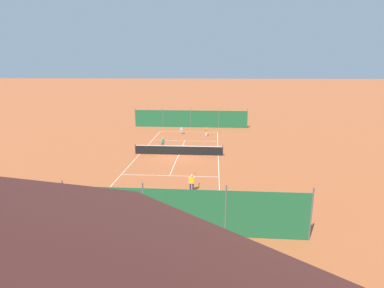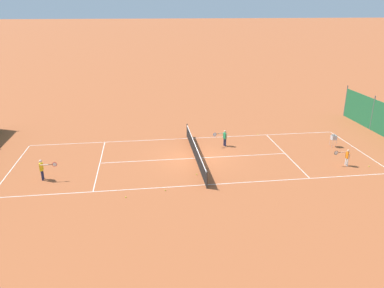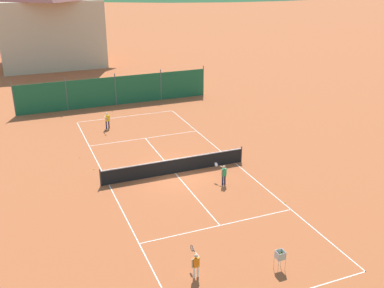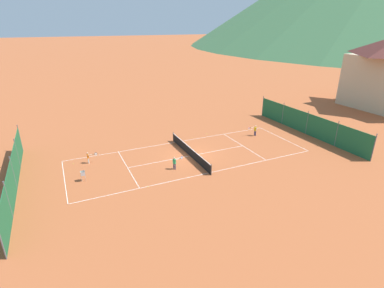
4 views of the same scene
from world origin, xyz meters
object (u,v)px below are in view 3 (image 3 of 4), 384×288
at_px(tennis_ball_by_net_left, 94,169).
at_px(player_near_baseline, 196,263).
at_px(ball_hopper, 280,256).
at_px(tennis_ball_mid_court, 131,178).
at_px(player_far_service, 223,173).
at_px(tennis_ball_alley_right, 80,157).
at_px(alpine_chalet, 49,18).
at_px(tennis_ball_far_corner, 285,202).
at_px(player_far_baseline, 107,119).
at_px(tennis_net, 175,166).

bearing_deg(tennis_ball_by_net_left, player_near_baseline, -80.78).
xyz_separation_m(tennis_ball_by_net_left, ball_hopper, (5.36, -12.77, 0.62)).
bearing_deg(tennis_ball_mid_court, player_far_service, -30.21).
distance_m(player_far_service, tennis_ball_alley_right, 10.02).
height_order(player_far_service, tennis_ball_alley_right, player_far_service).
distance_m(tennis_ball_by_net_left, ball_hopper, 13.87).
relative_size(tennis_ball_mid_court, alpine_chalet, 0.01).
bearing_deg(player_near_baseline, player_far_service, 56.52).
relative_size(player_far_service, tennis_ball_far_corner, 18.45).
bearing_deg(tennis_ball_far_corner, ball_hopper, -125.47).
distance_m(player_far_service, player_near_baseline, 8.45).
height_order(player_far_baseline, tennis_ball_alley_right, player_far_baseline).
xyz_separation_m(player_near_baseline, alpine_chalet, (-0.72, 45.11, 5.16)).
height_order(player_far_service, tennis_ball_far_corner, player_far_service).
height_order(player_far_service, player_near_baseline, player_far_service).
xyz_separation_m(player_far_baseline, player_near_baseline, (-0.49, -19.00, -0.09)).
distance_m(tennis_ball_alley_right, ball_hopper, 16.09).
height_order(tennis_net, player_near_baseline, player_near_baseline).
distance_m(player_far_service, tennis_ball_by_net_left, 8.20).
xyz_separation_m(tennis_ball_alley_right, tennis_ball_by_net_left, (0.53, -2.18, 0.00)).
height_order(tennis_ball_alley_right, tennis_ball_by_net_left, same).
bearing_deg(player_near_baseline, tennis_ball_mid_court, 90.57).
bearing_deg(tennis_ball_by_net_left, ball_hopper, -67.22).
relative_size(tennis_ball_far_corner, ball_hopper, 0.07).
height_order(tennis_ball_far_corner, tennis_ball_mid_court, same).
distance_m(player_far_service, tennis_ball_far_corner, 3.93).
relative_size(player_far_baseline, tennis_ball_far_corner, 19.50).
distance_m(player_near_baseline, tennis_ball_alley_right, 14.29).
bearing_deg(alpine_chalet, tennis_ball_by_net_left, -92.09).
bearing_deg(tennis_ball_by_net_left, tennis_ball_alley_right, 103.68).
distance_m(player_far_baseline, tennis_ball_by_net_left, 7.55).
bearing_deg(tennis_ball_far_corner, tennis_net, 126.36).
height_order(player_near_baseline, tennis_ball_by_net_left, player_near_baseline).
bearing_deg(player_near_baseline, tennis_net, 74.79).
relative_size(player_far_baseline, ball_hopper, 1.45).
bearing_deg(tennis_net, player_near_baseline, -105.21).
bearing_deg(alpine_chalet, ball_hopper, -84.84).
height_order(tennis_net, tennis_ball_by_net_left, tennis_net).
bearing_deg(alpine_chalet, player_near_baseline, -89.09).
xyz_separation_m(player_far_baseline, tennis_ball_by_net_left, (-2.42, -7.11, -0.72)).
relative_size(tennis_net, player_near_baseline, 8.15).
xyz_separation_m(tennis_ball_by_net_left, alpine_chalet, (1.21, 33.22, 5.79)).
distance_m(tennis_net, tennis_ball_far_corner, 7.09).
height_order(player_far_service, alpine_chalet, alpine_chalet).
distance_m(tennis_ball_alley_right, tennis_ball_mid_court, 4.86).
height_order(tennis_ball_by_net_left, alpine_chalet, alpine_chalet).
height_order(tennis_net, player_far_service, player_far_service).
xyz_separation_m(player_far_baseline, tennis_ball_alley_right, (-2.95, -4.93, -0.72)).
distance_m(tennis_ball_far_corner, ball_hopper, 5.80).
height_order(player_near_baseline, tennis_ball_far_corner, player_near_baseline).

